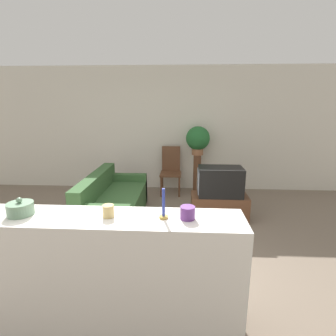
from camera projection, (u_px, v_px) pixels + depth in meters
ground_plane at (111, 285)px, 2.85m from camera, size 14.00×14.00×0.00m
wall_back at (149, 129)px, 5.84m from camera, size 9.00×0.06×2.70m
couch at (113, 204)px, 4.38m from camera, size 0.83×1.77×0.78m
tv_stand at (219, 207)px, 4.42m from camera, size 0.94×0.45×0.43m
television at (220, 181)px, 4.31m from camera, size 0.73×0.43×0.48m
wooden_chair at (171, 168)px, 5.66m from camera, size 0.44×0.44×1.01m
plant_stand at (197, 174)px, 5.68m from camera, size 0.16×0.16×0.85m
potted_plant at (198, 139)px, 5.49m from camera, size 0.50×0.50×0.60m
foreground_counter at (92, 273)px, 2.23m from camera, size 2.53×0.44×1.04m
decorative_bowl at (20, 209)px, 2.12m from camera, size 0.21×0.21×0.15m
candle_jar at (108, 211)px, 2.08m from camera, size 0.09×0.09×0.10m
candlestick at (164, 209)px, 2.05m from camera, size 0.07×0.07×0.25m
coffee_tin at (188, 213)px, 2.04m from camera, size 0.12×0.12×0.10m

